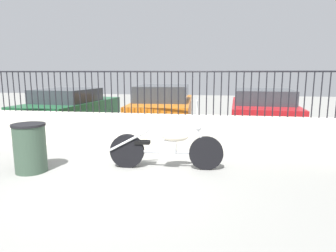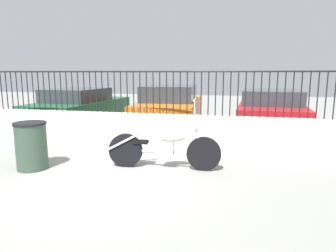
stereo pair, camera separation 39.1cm
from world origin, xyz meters
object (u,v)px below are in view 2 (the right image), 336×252
object	(u,v)px
car_green	(80,106)
car_red	(271,111)
car_orange	(171,107)
motorcycle_silver	(158,148)
trash_bin	(31,146)

from	to	relation	value
car_green	car_red	xyz separation A→B (m)	(6.28, 0.13, 0.02)
car_red	car_orange	bearing A→B (deg)	93.45
motorcycle_silver	car_green	world-z (taller)	motorcycle_silver
trash_bin	car_orange	distance (m)	4.99
car_red	motorcycle_silver	bearing A→B (deg)	153.14
motorcycle_silver	trash_bin	world-z (taller)	motorcycle_silver
car_red	car_green	bearing A→B (deg)	94.27
motorcycle_silver	trash_bin	distance (m)	2.38
trash_bin	car_orange	world-z (taller)	car_orange
car_green	trash_bin	bearing A→B (deg)	-157.12
trash_bin	car_red	bearing A→B (deg)	45.29
motorcycle_silver	car_green	xyz separation A→B (m)	(-3.89, 4.02, 0.26)
trash_bin	car_green	xyz separation A→B (m)	(-1.59, 4.61, 0.20)
car_green	car_orange	world-z (taller)	car_orange
car_green	car_red	distance (m)	6.28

